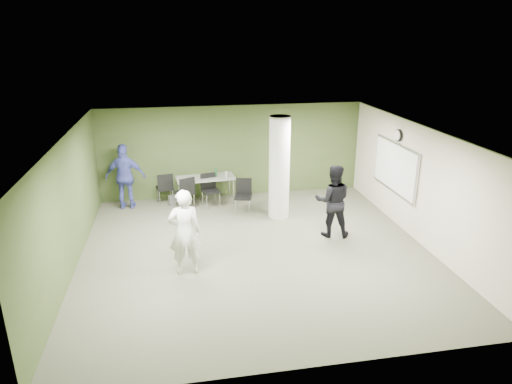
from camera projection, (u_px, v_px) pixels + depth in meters
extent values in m
plane|color=#555845|center=(256.00, 251.00, 10.68)|extent=(8.00, 8.00, 0.00)
plane|color=white|center=(256.00, 134.00, 9.74)|extent=(8.00, 8.00, 0.00)
cube|color=#3C4F25|center=(233.00, 151.00, 13.92)|extent=(8.00, 2.80, 0.02)
cube|color=#3C4F25|center=(68.00, 207.00, 9.54)|extent=(0.02, 8.00, 2.80)
cube|color=beige|center=(421.00, 185.00, 10.88)|extent=(0.02, 8.00, 2.80)
cylinder|color=silver|center=(279.00, 168.00, 12.23)|extent=(0.56, 0.56, 2.80)
cube|color=silver|center=(395.00, 167.00, 11.95)|extent=(0.04, 2.30, 1.30)
cube|color=white|center=(394.00, 167.00, 11.94)|extent=(0.02, 2.20, 1.20)
cylinder|color=black|center=(398.00, 135.00, 11.67)|extent=(0.05, 0.32, 0.32)
cylinder|color=white|center=(397.00, 135.00, 11.66)|extent=(0.02, 0.26, 0.26)
cube|color=gray|center=(206.00, 178.00, 13.43)|extent=(1.76, 0.89, 0.04)
cylinder|color=silver|center=(181.00, 196.00, 13.10)|extent=(0.04, 0.04, 0.77)
cylinder|color=silver|center=(234.00, 192.00, 13.48)|extent=(0.04, 0.04, 0.77)
cylinder|color=silver|center=(179.00, 190.00, 13.64)|extent=(0.04, 0.04, 0.77)
cylinder|color=silver|center=(229.00, 185.00, 14.02)|extent=(0.04, 0.04, 0.77)
cylinder|color=#1A4E28|center=(216.00, 173.00, 13.42)|extent=(0.07, 0.07, 0.25)
cylinder|color=#B2B2B7|center=(226.00, 174.00, 13.37)|extent=(0.06, 0.06, 0.18)
cylinder|color=#4C4C4C|center=(172.00, 200.00, 13.49)|extent=(0.24, 0.24, 0.27)
cube|color=black|center=(165.00, 188.00, 13.56)|extent=(0.55, 0.55, 0.05)
cube|color=black|center=(165.00, 182.00, 13.28)|extent=(0.45, 0.12, 0.46)
cylinder|color=silver|center=(171.00, 193.00, 13.88)|extent=(0.02, 0.02, 0.44)
cylinder|color=silver|center=(158.00, 194.00, 13.75)|extent=(0.02, 0.02, 0.44)
cylinder|color=silver|center=(173.00, 197.00, 13.53)|extent=(0.02, 0.02, 0.44)
cylinder|color=silver|center=(160.00, 199.00, 13.40)|extent=(0.02, 0.02, 0.44)
cube|color=black|center=(184.00, 193.00, 13.13)|extent=(0.64, 0.64, 0.05)
cube|color=black|center=(187.00, 186.00, 12.87)|extent=(0.44, 0.23, 0.47)
cylinder|color=silver|center=(188.00, 197.00, 13.48)|extent=(0.02, 0.02, 0.45)
cylinder|color=silver|center=(176.00, 200.00, 13.26)|extent=(0.02, 0.02, 0.45)
cylinder|color=silver|center=(194.00, 201.00, 13.17)|extent=(0.02, 0.02, 0.45)
cylinder|color=silver|center=(181.00, 204.00, 12.95)|extent=(0.02, 0.02, 0.45)
cube|color=black|center=(211.00, 191.00, 13.28)|extent=(0.58, 0.58, 0.05)
cube|color=black|center=(208.00, 181.00, 13.38)|extent=(0.45, 0.15, 0.46)
cylinder|color=silver|center=(207.00, 202.00, 13.11)|extent=(0.02, 0.02, 0.44)
cylinder|color=silver|center=(220.00, 200.00, 13.26)|extent=(0.02, 0.02, 0.44)
cylinder|color=silver|center=(203.00, 198.00, 13.45)|extent=(0.02, 0.02, 0.44)
cylinder|color=silver|center=(215.00, 196.00, 13.60)|extent=(0.02, 0.02, 0.44)
cube|color=black|center=(243.00, 197.00, 12.84)|extent=(0.57, 0.57, 0.05)
cube|color=black|center=(244.00, 186.00, 12.95)|extent=(0.45, 0.15, 0.46)
cylinder|color=silver|center=(236.00, 207.00, 12.75)|extent=(0.02, 0.02, 0.44)
cylinder|color=silver|center=(249.00, 208.00, 12.72)|extent=(0.02, 0.02, 0.44)
cylinder|color=silver|center=(237.00, 202.00, 13.11)|extent=(0.02, 0.02, 0.44)
cylinder|color=silver|center=(251.00, 203.00, 13.09)|extent=(0.02, 0.02, 0.44)
imported|color=white|center=(185.00, 232.00, 9.44)|extent=(0.69, 0.46, 1.87)
imported|color=black|center=(333.00, 201.00, 11.23)|extent=(1.03, 0.88, 1.84)
imported|color=#464FAE|center=(125.00, 177.00, 12.99)|extent=(1.16, 0.58, 1.90)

